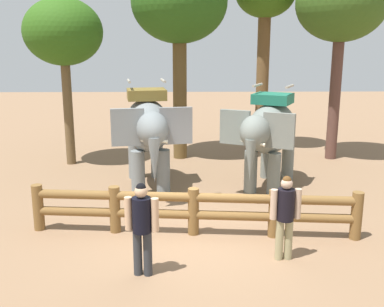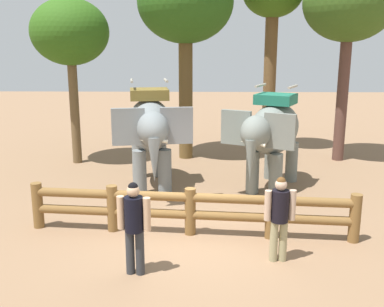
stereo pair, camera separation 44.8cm
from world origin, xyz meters
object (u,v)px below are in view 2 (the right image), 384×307
at_px(tree_far_left, 349,5).
at_px(tree_far_right, 185,5).
at_px(log_fence, 190,208).
at_px(tree_back_center, 70,34).
at_px(tourist_man_in_blue, 280,213).
at_px(elephant_near_left, 150,128).
at_px(tourist_woman_in_black, 134,222).
at_px(tree_deep_back, 273,1).
at_px(elephant_center, 272,132).

bearing_deg(tree_far_left, tree_far_right, 177.79).
xyz_separation_m(log_fence, tree_far_right, (-0.34, 6.92, 4.74)).
xyz_separation_m(log_fence, tree_back_center, (-4.13, 6.12, 3.78)).
bearing_deg(log_fence, tree_far_left, 52.52).
height_order(log_fence, tourist_man_in_blue, tourist_man_in_blue).
bearing_deg(elephant_near_left, tourist_woman_in_black, -87.03).
height_order(tourist_man_in_blue, tree_deep_back, tree_deep_back).
bearing_deg(tree_back_center, tree_far_left, 3.63).
relative_size(elephant_near_left, tree_far_left, 0.55).
bearing_deg(tree_far_left, tree_deep_back, 148.67).
bearing_deg(tree_far_right, elephant_center, -55.15).
bearing_deg(tree_deep_back, tree_far_left, -31.33).
xyz_separation_m(tourist_woman_in_black, tree_far_left, (6.09, 8.50, 4.33)).
xyz_separation_m(elephant_center, tourist_man_in_blue, (-0.48, -4.48, -0.69)).
height_order(tree_far_right, tree_deep_back, tree_deep_back).
distance_m(elephant_center, tree_back_center, 7.47).
xyz_separation_m(tourist_man_in_blue, tree_back_center, (-5.86, 7.34, 3.41)).
distance_m(log_fence, tree_deep_back, 9.93).
xyz_separation_m(elephant_center, tourist_woman_in_black, (-3.16, -5.05, -0.66)).
xyz_separation_m(elephant_center, tree_back_center, (-6.34, 2.86, 2.72)).
distance_m(tourist_woman_in_black, tree_far_left, 11.32).
relative_size(elephant_center, tree_far_right, 0.51).
distance_m(log_fence, elephant_near_left, 3.73).
height_order(log_fence, tree_far_left, tree_far_left).
height_order(tourist_woman_in_black, tree_far_right, tree_far_right).
bearing_deg(tourist_man_in_blue, tree_deep_back, 83.49).
xyz_separation_m(tree_back_center, tree_far_right, (3.79, 0.80, 0.96)).
xyz_separation_m(tourist_man_in_blue, tree_far_right, (-2.07, 8.14, 4.37)).
bearing_deg(elephant_center, tree_deep_back, 83.18).
xyz_separation_m(elephant_near_left, tree_back_center, (-2.91, 2.78, 2.65)).
distance_m(tourist_woman_in_black, tourist_man_in_blue, 2.74).
height_order(elephant_near_left, elephant_center, elephant_near_left).
distance_m(tourist_woman_in_black, tree_back_center, 9.17).
height_order(elephant_center, tree_back_center, tree_back_center).
bearing_deg(elephant_center, tourist_man_in_blue, -96.17).
relative_size(tourist_woman_in_black, tree_back_center, 0.31).
bearing_deg(tourist_woman_in_black, tree_back_center, 111.89).
bearing_deg(tourist_woman_in_black, elephant_near_left, 92.97).
bearing_deg(tourist_man_in_blue, elephant_center, 83.83).
bearing_deg(tourist_man_in_blue, log_fence, 144.63).
height_order(tourist_woman_in_black, tourist_man_in_blue, tourist_woman_in_black).
distance_m(elephant_near_left, tree_deep_back, 7.33).
relative_size(tree_back_center, tree_deep_back, 0.81).
bearing_deg(tourist_woman_in_black, tree_far_left, 54.38).
height_order(tourist_man_in_blue, tree_back_center, tree_back_center).
height_order(elephant_near_left, tourist_man_in_blue, elephant_near_left).
bearing_deg(elephant_near_left, tourist_man_in_blue, -57.14).
xyz_separation_m(elephant_near_left, tourist_man_in_blue, (2.94, -4.56, -0.77)).
relative_size(elephant_near_left, tourist_woman_in_black, 2.11).
height_order(log_fence, elephant_center, elephant_center).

